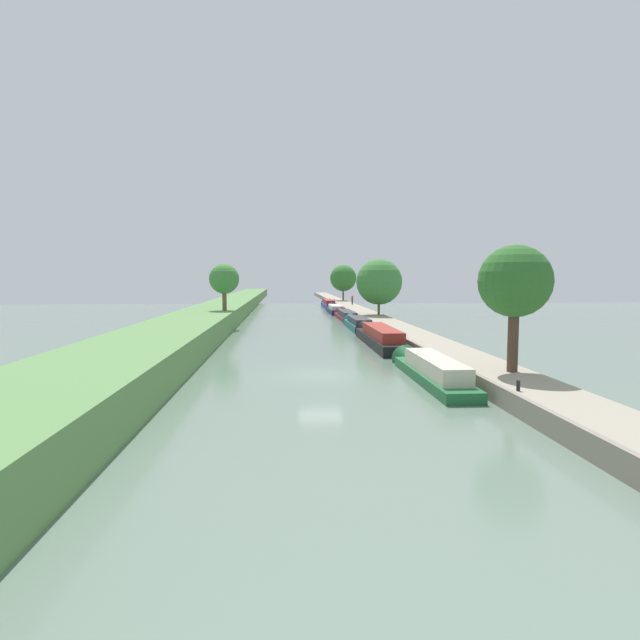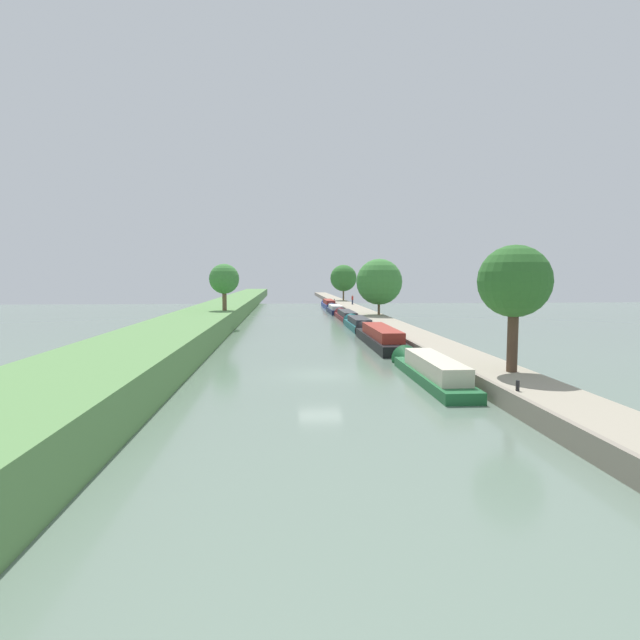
{
  "view_description": "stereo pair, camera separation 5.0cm",
  "coord_description": "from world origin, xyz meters",
  "px_view_note": "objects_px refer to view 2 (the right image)",
  "views": [
    {
      "loc": [
        -2.1,
        -29.27,
        5.72
      ],
      "look_at": [
        1.79,
        26.0,
        1.0
      ],
      "focal_mm": 28.42,
      "sensor_mm": 36.0,
      "label": 1
    },
    {
      "loc": [
        -2.05,
        -29.27,
        5.72
      ],
      "look_at": [
        1.79,
        26.0,
        1.0
      ],
      "focal_mm": 28.42,
      "sensor_mm": 36.0,
      "label": 2
    }
  ],
  "objects_px": {
    "narrowboat_blue": "(328,304)",
    "narrowboat_maroon": "(346,316)",
    "narrowboat_green": "(429,369)",
    "narrowboat_teal": "(357,324)",
    "person_walking": "(352,299)",
    "mooring_bollard_far": "(334,300)",
    "narrowboat_navy": "(335,309)",
    "mooring_bollard_near": "(518,386)",
    "narrowboat_black": "(378,337)"
  },
  "relations": [
    {
      "from": "narrowboat_blue",
      "to": "narrowboat_maroon",
      "type": "bearing_deg",
      "value": -89.87
    },
    {
      "from": "narrowboat_maroon",
      "to": "narrowboat_blue",
      "type": "relative_size",
      "value": 1.01
    },
    {
      "from": "narrowboat_maroon",
      "to": "narrowboat_green",
      "type": "bearing_deg",
      "value": -90.27
    },
    {
      "from": "narrowboat_teal",
      "to": "person_walking",
      "type": "relative_size",
      "value": 6.84
    },
    {
      "from": "narrowboat_blue",
      "to": "mooring_bollard_far",
      "type": "distance_m",
      "value": 6.61
    },
    {
      "from": "person_walking",
      "to": "narrowboat_teal",
      "type": "bearing_deg",
      "value": -96.69
    },
    {
      "from": "narrowboat_navy",
      "to": "mooring_bollard_near",
      "type": "distance_m",
      "value": 60.18
    },
    {
      "from": "narrowboat_blue",
      "to": "mooring_bollard_near",
      "type": "relative_size",
      "value": 30.37
    },
    {
      "from": "mooring_bollard_near",
      "to": "narrowboat_green",
      "type": "bearing_deg",
      "value": 105.57
    },
    {
      "from": "narrowboat_navy",
      "to": "mooring_bollard_far",
      "type": "xyz_separation_m",
      "value": [
        1.92,
        20.22,
        0.57
      ]
    },
    {
      "from": "narrowboat_maroon",
      "to": "narrowboat_navy",
      "type": "distance_m",
      "value": 12.88
    },
    {
      "from": "narrowboat_teal",
      "to": "person_walking",
      "type": "height_order",
      "value": "person_walking"
    },
    {
      "from": "narrowboat_green",
      "to": "narrowboat_teal",
      "type": "bearing_deg",
      "value": 90.01
    },
    {
      "from": "narrowboat_black",
      "to": "person_walking",
      "type": "xyz_separation_m",
      "value": [
        4.03,
        46.79,
        1.08
      ]
    },
    {
      "from": "narrowboat_teal",
      "to": "narrowboat_blue",
      "type": "distance_m",
      "value": 39.26
    },
    {
      "from": "person_walking",
      "to": "narrowboat_blue",
      "type": "bearing_deg",
      "value": 123.9
    },
    {
      "from": "narrowboat_black",
      "to": "narrowboat_teal",
      "type": "bearing_deg",
      "value": 89.61
    },
    {
      "from": "mooring_bollard_near",
      "to": "mooring_bollard_far",
      "type": "xyz_separation_m",
      "value": [
        0.0,
        80.37,
        0.0
      ]
    },
    {
      "from": "narrowboat_black",
      "to": "narrowboat_blue",
      "type": "height_order",
      "value": "narrowboat_black"
    },
    {
      "from": "narrowboat_black",
      "to": "person_walking",
      "type": "relative_size",
      "value": 8.86
    },
    {
      "from": "narrowboat_maroon",
      "to": "mooring_bollard_far",
      "type": "distance_m",
      "value": 33.15
    },
    {
      "from": "narrowboat_green",
      "to": "narrowboat_teal",
      "type": "height_order",
      "value": "narrowboat_green"
    },
    {
      "from": "narrowboat_teal",
      "to": "mooring_bollard_far",
      "type": "bearing_deg",
      "value": 87.62
    },
    {
      "from": "narrowboat_teal",
      "to": "narrowboat_maroon",
      "type": "bearing_deg",
      "value": 89.11
    },
    {
      "from": "narrowboat_navy",
      "to": "person_walking",
      "type": "height_order",
      "value": "person_walking"
    },
    {
      "from": "narrowboat_blue",
      "to": "narrowboat_green",
      "type": "bearing_deg",
      "value": -90.11
    },
    {
      "from": "narrowboat_maroon",
      "to": "narrowboat_blue",
      "type": "bearing_deg",
      "value": 90.13
    },
    {
      "from": "narrowboat_green",
      "to": "mooring_bollard_far",
      "type": "height_order",
      "value": "narrowboat_green"
    },
    {
      "from": "narrowboat_teal",
      "to": "narrowboat_navy",
      "type": "relative_size",
      "value": 1.0
    },
    {
      "from": "mooring_bollard_near",
      "to": "mooring_bollard_far",
      "type": "height_order",
      "value": "same"
    },
    {
      "from": "narrowboat_green",
      "to": "mooring_bollard_far",
      "type": "relative_size",
      "value": 25.81
    },
    {
      "from": "narrowboat_navy",
      "to": "narrowboat_blue",
      "type": "height_order",
      "value": "narrowboat_blue"
    },
    {
      "from": "narrowboat_blue",
      "to": "person_walking",
      "type": "distance_m",
      "value": 6.92
    },
    {
      "from": "narrowboat_green",
      "to": "narrowboat_blue",
      "type": "height_order",
      "value": "narrowboat_blue"
    },
    {
      "from": "narrowboat_blue",
      "to": "person_walking",
      "type": "xyz_separation_m",
      "value": [
        3.81,
        -5.66,
        1.11
      ]
    },
    {
      "from": "narrowboat_green",
      "to": "mooring_bollard_near",
      "type": "relative_size",
      "value": 25.81
    },
    {
      "from": "narrowboat_black",
      "to": "narrowboat_navy",
      "type": "height_order",
      "value": "narrowboat_black"
    },
    {
      "from": "narrowboat_teal",
      "to": "narrowboat_maroon",
      "type": "relative_size",
      "value": 0.82
    },
    {
      "from": "narrowboat_navy",
      "to": "narrowboat_teal",
      "type": "bearing_deg",
      "value": -89.95
    },
    {
      "from": "narrowboat_navy",
      "to": "mooring_bollard_near",
      "type": "xyz_separation_m",
      "value": [
        1.92,
        -60.15,
        0.57
      ]
    },
    {
      "from": "mooring_bollard_near",
      "to": "narrowboat_maroon",
      "type": "bearing_deg",
      "value": 92.06
    },
    {
      "from": "mooring_bollard_far",
      "to": "narrowboat_maroon",
      "type": "bearing_deg",
      "value": -92.94
    },
    {
      "from": "narrowboat_green",
      "to": "narrowboat_blue",
      "type": "bearing_deg",
      "value": 89.89
    },
    {
      "from": "narrowboat_black",
      "to": "narrowboat_navy",
      "type": "bearing_deg",
      "value": 89.9
    },
    {
      "from": "narrowboat_teal",
      "to": "mooring_bollard_near",
      "type": "bearing_deg",
      "value": -86.88
    },
    {
      "from": "narrowboat_green",
      "to": "narrowboat_black",
      "type": "xyz_separation_m",
      "value": [
        -0.09,
        14.78,
        0.09
      ]
    },
    {
      "from": "narrowboat_maroon",
      "to": "narrowboat_blue",
      "type": "xyz_separation_m",
      "value": [
        -0.06,
        26.75,
        0.13
      ]
    },
    {
      "from": "narrowboat_green",
      "to": "mooring_bollard_far",
      "type": "xyz_separation_m",
      "value": [
        1.89,
        73.58,
        0.52
      ]
    },
    {
      "from": "narrowboat_green",
      "to": "narrowboat_teal",
      "type": "xyz_separation_m",
      "value": [
        -0.0,
        27.97,
        -0.02
      ]
    },
    {
      "from": "narrowboat_navy",
      "to": "person_walking",
      "type": "relative_size",
      "value": 6.82
    }
  ]
}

